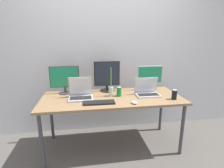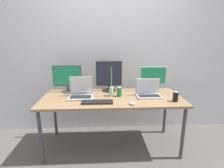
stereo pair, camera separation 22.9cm
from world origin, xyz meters
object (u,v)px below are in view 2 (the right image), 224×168
laptop_silver (81,93)px  soda_can_near_keyboard (175,97)px  mouse_by_keyboard (132,103)px  soda_can_by_laptop (119,92)px  monitor_left (67,78)px  keyboard_main (97,102)px  bamboo_vase (111,90)px  work_desk (112,101)px  monitor_center (109,76)px  monitor_right (153,77)px  laptop_secondary (148,92)px

laptop_silver → soda_can_near_keyboard: 1.21m
mouse_by_keyboard → soda_can_by_laptop: (-0.13, 0.31, 0.05)m
monitor_left → mouse_by_keyboard: bearing=-32.8°
keyboard_main → bamboo_vase: size_ratio=0.96×
work_desk → mouse_by_keyboard: mouse_by_keyboard is taller
monitor_center → monitor_right: bearing=-1.4°
keyboard_main → monitor_center: bearing=73.3°
soda_can_by_laptop → soda_can_near_keyboard: bearing=-19.3°
monitor_right → soda_can_by_laptop: size_ratio=3.08×
soda_can_by_laptop → work_desk: bearing=-166.4°
monitor_center → laptop_silver: 0.49m
laptop_secondary → soda_can_by_laptop: size_ratio=2.55×
monitor_left → laptop_silver: bearing=-48.0°
mouse_by_keyboard → soda_can_by_laptop: 0.34m
monitor_center → soda_can_by_laptop: (0.13, -0.26, -0.16)m
work_desk → keyboard_main: bearing=-132.4°
soda_can_by_laptop → bamboo_vase: size_ratio=0.32×
monitor_right → soda_can_by_laptop: monitor_right is taller
laptop_silver → soda_can_by_laptop: bearing=0.1°
work_desk → laptop_silver: laptop_silver is taller
work_desk → bamboo_vase: 0.15m
monitor_center → bamboo_vase: monitor_center is taller
soda_can_by_laptop → keyboard_main: bearing=-141.3°
work_desk → soda_can_near_keyboard: bearing=-15.3°
laptop_silver → keyboard_main: (0.22, -0.23, -0.05)m
laptop_silver → bamboo_vase: bearing=2.6°
keyboard_main → bamboo_vase: bearing=55.1°
laptop_secondary → mouse_by_keyboard: size_ratio=3.55×
work_desk → monitor_left: 0.74m
mouse_by_keyboard → work_desk: bearing=116.3°
keyboard_main → work_desk: bearing=48.9°
laptop_secondary → monitor_left: bearing=167.2°
monitor_center → soda_can_near_keyboard: monitor_center is taller
bamboo_vase → laptop_silver: bearing=-177.4°
soda_can_by_laptop → monitor_left: bearing=161.6°
work_desk → soda_can_by_laptop: 0.16m
monitor_left → laptop_secondary: (1.13, -0.26, -0.15)m
monitor_right → monitor_left: bearing=-179.9°
soda_can_by_laptop → laptop_silver: bearing=-179.9°
monitor_right → work_desk: bearing=-156.6°
work_desk → laptop_secondary: size_ratio=5.78×
monitor_center → keyboard_main: size_ratio=1.16×
monitor_right → laptop_silver: size_ratio=1.26×
keyboard_main → soda_can_near_keyboard: soda_can_near_keyboard is taller
laptop_secondary → soda_can_by_laptop: (-0.39, 0.01, 0.01)m
mouse_by_keyboard → soda_can_near_keyboard: size_ratio=0.72×
monitor_right → soda_can_near_keyboard: size_ratio=3.08×
work_desk → laptop_secondary: bearing=1.3°
monitor_center → mouse_by_keyboard: size_ratio=4.87×
keyboard_main → bamboo_vase: (0.18, 0.25, 0.07)m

